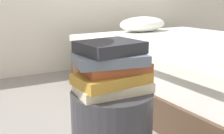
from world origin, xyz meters
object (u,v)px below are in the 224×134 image
object	(u,v)px
book_cream	(114,88)
book_ochre	(112,78)
bed	(200,68)
book_rust	(114,67)
book_slate	(109,58)
book_charcoal	(110,47)

from	to	relation	value
book_cream	book_ochre	world-z (taller)	book_ochre
bed	book_rust	size ratio (longest dim) A/B	8.32
book_ochre	book_rust	bearing A→B (deg)	36.14
book_cream	book_rust	size ratio (longest dim) A/B	1.13
book_ochre	book_rust	size ratio (longest dim) A/B	1.10
book_ochre	book_cream	bearing A→B (deg)	-3.14
book_slate	book_ochre	bearing A→B (deg)	-68.76
bed	book_ochre	distance (m)	1.41
book_cream	book_ochre	size ratio (longest dim) A/B	1.02
bed	book_ochre	xyz separation A→B (m)	(-1.20, -0.70, 0.27)
bed	book_charcoal	xyz separation A→B (m)	(-1.20, -0.68, 0.39)
bed	book_slate	bearing A→B (deg)	-154.72
book_cream	book_charcoal	bearing A→B (deg)	121.16
book_charcoal	book_cream	bearing A→B (deg)	-68.93
book_ochre	book_slate	distance (m)	0.08
book_cream	book_rust	world-z (taller)	book_rust
book_cream	book_ochre	xyz separation A→B (m)	(-0.01, -0.00, 0.04)
book_cream	book_rust	bearing A→B (deg)	63.61
book_slate	book_rust	bearing A→B (deg)	1.90
book_ochre	book_slate	world-z (taller)	book_slate
book_rust	book_slate	bearing A→B (deg)	173.44
bed	book_rust	world-z (taller)	bed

